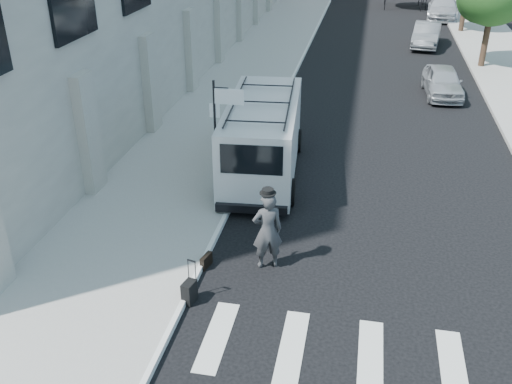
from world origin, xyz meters
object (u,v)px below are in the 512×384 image
at_px(parked_car_a, 443,81).
at_px(suitcase, 189,292).
at_px(businessman, 267,231).
at_px(parked_car_c, 443,8).
at_px(briefcase, 206,261).
at_px(cargo_van, 263,136).
at_px(parked_car_b, 426,35).

bearing_deg(parked_car_a, suitcase, -115.76).
distance_m(businessman, parked_car_c, 34.97).
xyz_separation_m(briefcase, cargo_van, (0.38, 5.74, 1.11)).
height_order(briefcase, cargo_van, cargo_van).
bearing_deg(parked_car_a, cargo_van, -127.61).
relative_size(businessman, suitcase, 1.97).
distance_m(businessman, briefcase, 1.75).
bearing_deg(parked_car_b, parked_car_c, 86.77).
bearing_deg(cargo_van, businessman, -82.96).
xyz_separation_m(suitcase, parked_car_a, (6.99, 16.77, 0.39)).
distance_m(briefcase, parked_car_b, 26.08).
bearing_deg(businessman, suitcase, 27.57).
bearing_deg(parked_car_b, suitcase, -96.96).
bearing_deg(parked_car_a, parked_car_c, 81.78).
xyz_separation_m(cargo_van, parked_car_a, (6.61, 9.62, -0.61)).
bearing_deg(suitcase, parked_car_c, 89.78).
relative_size(suitcase, cargo_van, 0.15).
bearing_deg(parked_car_c, suitcase, -98.23).
bearing_deg(suitcase, cargo_van, 100.33).
distance_m(briefcase, parked_car_a, 16.88).
xyz_separation_m(parked_car_b, parked_car_c, (1.80, 9.41, 0.07)).
xyz_separation_m(briefcase, suitcase, (0.00, -1.41, 0.11)).
height_order(suitcase, parked_car_c, parked_car_c).
bearing_deg(parked_car_c, businessman, -96.54).
distance_m(businessman, parked_car_a, 16.00).
bearing_deg(cargo_van, parked_car_c, 69.40).
distance_m(suitcase, cargo_van, 7.23).
relative_size(businessman, parked_car_b, 0.48).
relative_size(cargo_van, parked_car_b, 1.59).
xyz_separation_m(businessman, parked_car_b, (5.42, 24.80, -0.32)).
distance_m(cargo_van, parked_car_c, 30.00).
relative_size(briefcase, suitcase, 0.42).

